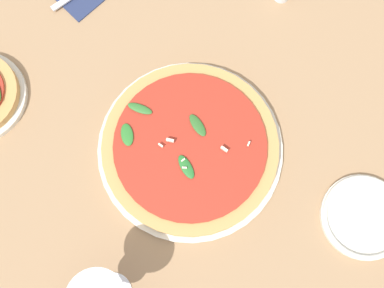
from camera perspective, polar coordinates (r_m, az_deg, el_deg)
The scene contains 3 objects.
ground_plane at distance 0.84m, azimuth -2.03°, elevation 0.91°, with size 6.00×6.00×0.00m, color #9E7A56.
pizza_arugula_main at distance 0.82m, azimuth -0.02°, elevation -0.22°, with size 0.34×0.34×0.05m.
side_plate_white at distance 0.86m, azimuth 20.96°, elevation -8.61°, with size 0.15×0.15×0.02m.
Camera 1 is at (-0.14, -0.17, 0.81)m, focal length 42.00 mm.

